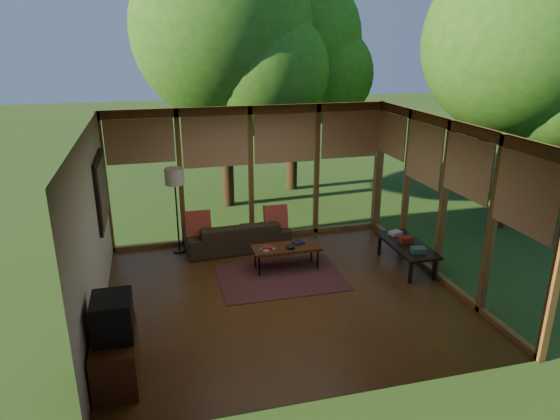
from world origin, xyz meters
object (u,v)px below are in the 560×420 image
object	(u,v)px
sofa	(238,235)
floor_lamp	(175,181)
television	(113,317)
media_cabinet	(116,358)
side_console	(407,246)
coffee_table	(286,248)

from	to	relation	value
sofa	floor_lamp	distance (m)	1.59
sofa	television	distance (m)	4.13
sofa	media_cabinet	bearing A→B (deg)	55.97
sofa	side_console	distance (m)	3.19
side_console	floor_lamp	bearing A→B (deg)	155.97
television	media_cabinet	bearing A→B (deg)	180.00
sofa	floor_lamp	bearing A→B (deg)	-12.64
sofa	media_cabinet	world-z (taller)	media_cabinet
television	floor_lamp	bearing A→B (deg)	75.65
media_cabinet	floor_lamp	world-z (taller)	floor_lamp
floor_lamp	side_console	size ratio (longest dim) A/B	1.18
floor_lamp	side_console	world-z (taller)	floor_lamp
floor_lamp	coffee_table	bearing A→B (deg)	-35.11
sofa	side_console	xyz separation A→B (m)	(2.78, -1.56, 0.12)
coffee_table	sofa	bearing A→B (deg)	122.23
side_console	coffee_table	bearing A→B (deg)	167.32
sofa	coffee_table	distance (m)	1.29
television	side_console	world-z (taller)	television
media_cabinet	side_console	size ratio (longest dim) A/B	0.71
sofa	media_cabinet	size ratio (longest dim) A/B	1.98
television	coffee_table	xyz separation A→B (m)	(2.75, 2.45, -0.46)
media_cabinet	coffee_table	size ratio (longest dim) A/B	0.83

